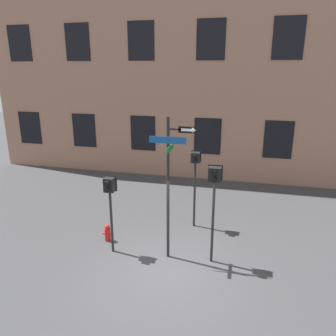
# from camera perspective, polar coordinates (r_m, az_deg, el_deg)

# --- Properties ---
(ground_plane) EXTENTS (60.00, 60.00, 0.00)m
(ground_plane) POSITION_cam_1_polar(r_m,az_deg,el_deg) (9.90, -0.05, -17.56)
(ground_plane) COLOR #38383A
(building_facade) EXTENTS (24.00, 0.64, 13.76)m
(building_facade) POSITION_cam_1_polar(r_m,az_deg,el_deg) (16.80, 7.62, 21.22)
(building_facade) COLOR #936B56
(building_facade) RESTS_ON ground_plane
(street_sign_pole) EXTENTS (1.39, 0.75, 4.35)m
(street_sign_pole) POSITION_cam_1_polar(r_m,az_deg,el_deg) (9.42, 0.40, -1.73)
(street_sign_pole) COLOR black
(street_sign_pole) RESTS_ON ground_plane
(pedestrian_signal_left) EXTENTS (0.36, 0.40, 2.51)m
(pedestrian_signal_left) POSITION_cam_1_polar(r_m,az_deg,el_deg) (10.08, -10.10, -4.45)
(pedestrian_signal_left) COLOR black
(pedestrian_signal_left) RESTS_ON ground_plane
(pedestrian_signal_right) EXTENTS (0.41, 0.40, 3.01)m
(pedestrian_signal_right) POSITION_cam_1_polar(r_m,az_deg,el_deg) (9.35, 8.06, -3.39)
(pedestrian_signal_right) COLOR black
(pedestrian_signal_right) RESTS_ON ground_plane
(pedestrian_signal_across) EXTENTS (0.36, 0.40, 2.84)m
(pedestrian_signal_across) POSITION_cam_1_polar(r_m,az_deg,el_deg) (11.56, 4.75, -0.25)
(pedestrian_signal_across) COLOR black
(pedestrian_signal_across) RESTS_ON ground_plane
(fire_hydrant) EXTENTS (0.36, 0.20, 0.60)m
(fire_hydrant) POSITION_cam_1_polar(r_m,az_deg,el_deg) (11.43, -10.48, -11.06)
(fire_hydrant) COLOR red
(fire_hydrant) RESTS_ON ground_plane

